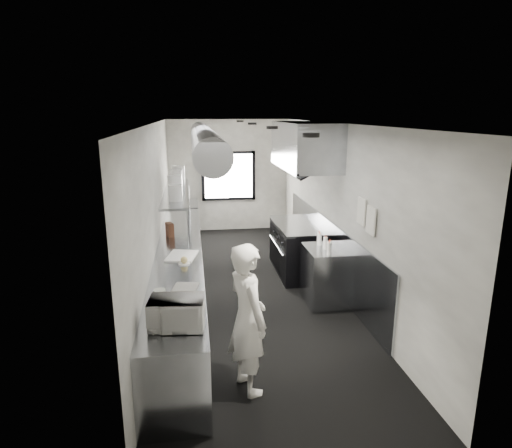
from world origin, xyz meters
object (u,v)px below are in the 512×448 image
object	(u,v)px
range	(298,248)
plate_stack_c	(176,179)
pass_shelf	(177,193)
deli_tub_b	(160,294)
prep_counter	(180,279)
bottle_station	(326,275)
exhaust_hood	(304,146)
squeeze_bottle_c	(325,243)
cutting_board	(182,256)
squeeze_bottle_d	(320,239)
squeeze_bottle_e	(319,238)
microwave	(177,313)
deli_tub_a	(163,303)
far_work_table	(184,221)
small_plate	(184,264)
plate_stack_b	(175,184)
line_cook	(248,318)
knife_block	(170,230)
squeeze_bottle_a	(329,249)
squeeze_bottle_b	(330,246)
plate_stack_a	(176,193)
plate_stack_d	(178,175)

from	to	relation	value
range	plate_stack_c	bearing A→B (deg)	164.85
pass_shelf	deli_tub_b	xyz separation A→B (m)	(-0.13, -3.23, -0.59)
prep_counter	bottle_station	world-z (taller)	same
prep_counter	exhaust_hood	bearing A→B (deg)	28.11
bottle_station	squeeze_bottle_c	size ratio (longest dim) A/B	4.61
cutting_board	plate_stack_c	xyz separation A→B (m)	(-0.11, 2.06, 0.84)
pass_shelf	range	size ratio (longest dim) A/B	1.88
pass_shelf	cutting_board	world-z (taller)	pass_shelf
squeeze_bottle_c	squeeze_bottle_d	world-z (taller)	squeeze_bottle_c
pass_shelf	squeeze_bottle_e	distance (m)	2.74
prep_counter	microwave	size ratio (longest dim) A/B	11.98
deli_tub_a	squeeze_bottle_d	xyz separation A→B (m)	(2.35, 1.97, 0.05)
pass_shelf	far_work_table	xyz separation A→B (m)	(0.04, 2.20, -1.09)
small_plate	plate_stack_b	size ratio (longest dim) A/B	0.50
exhaust_hood	plate_stack_b	distance (m)	2.41
bottle_station	far_work_table	distance (m)	4.53
range	deli_tub_b	xyz separation A→B (m)	(-2.36, -2.93, 0.48)
range	cutting_board	world-z (taller)	range
microwave	small_plate	distance (m)	1.86
line_cook	deli_tub_a	world-z (taller)	line_cook
bottle_station	deli_tub_a	size ratio (longest dim) A/B	7.13
squeeze_bottle_c	squeeze_bottle_d	distance (m)	0.22
pass_shelf	squeeze_bottle_c	xyz separation A→B (m)	(2.30, -1.73, -0.54)
cutting_board	range	bearing A→B (deg)	34.19
exhaust_hood	knife_block	size ratio (longest dim) A/B	9.53
cutting_board	knife_block	world-z (taller)	knife_block
range	plate_stack_b	xyz separation A→B (m)	(-2.25, 0.08, 1.26)
plate_stack_b	squeeze_bottle_a	xyz separation A→B (m)	(2.30, -1.77, -0.74)
range	squeeze_bottle_a	distance (m)	1.78
bottle_station	line_cook	world-z (taller)	line_cook
squeeze_bottle_d	squeeze_bottle_b	bearing A→B (deg)	-80.09
squeeze_bottle_c	squeeze_bottle_a	bearing A→B (deg)	-95.46
small_plate	squeeze_bottle_a	distance (m)	2.15
exhaust_hood	deli_tub_b	size ratio (longest dim) A/B	16.02
cutting_board	squeeze_bottle_d	world-z (taller)	squeeze_bottle_d
plate_stack_a	range	bearing A→B (deg)	14.89
deli_tub_b	plate_stack_d	size ratio (longest dim) A/B	0.36
range	squeeze_bottle_d	xyz separation A→B (m)	(0.04, -1.21, 0.53)
plate_stack_b	squeeze_bottle_c	size ratio (longest dim) A/B	1.66
range	plate_stack_a	xyz separation A→B (m)	(-2.22, -0.59, 1.23)
prep_counter	squeeze_bottle_e	distance (m)	2.31
cutting_board	squeeze_bottle_c	world-z (taller)	squeeze_bottle_c
plate_stack_a	plate_stack_b	bearing A→B (deg)	92.78
pass_shelf	far_work_table	world-z (taller)	pass_shelf
cutting_board	squeeze_bottle_a	xyz separation A→B (m)	(2.18, -0.24, 0.09)
deli_tub_b	knife_block	world-z (taller)	knife_block
deli_tub_b	squeeze_bottle_d	world-z (taller)	squeeze_bottle_d
plate_stack_d	plate_stack_a	bearing A→B (deg)	-90.28
bottle_station	pass_shelf	bearing A→B (deg)	144.01
line_cook	plate_stack_a	xyz separation A→B (m)	(-0.81, 2.88, 0.86)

